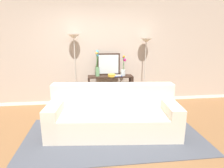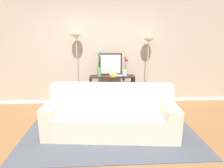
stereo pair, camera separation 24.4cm
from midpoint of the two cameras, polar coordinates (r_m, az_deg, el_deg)
The scene contains 13 objects.
ground_plane at distance 3.59m, azimuth -2.07°, elevation -15.57°, with size 16.00×16.00×0.02m, color brown.
back_wall at distance 5.06m, azimuth -2.71°, elevation 11.17°, with size 12.00×0.15×3.03m.
area_rug at distance 3.61m, azimuth 1.73°, elevation -15.16°, with size 3.18×1.69×0.01m.
couch at distance 3.61m, azimuth 1.64°, elevation -9.63°, with size 2.42×1.10×0.88m.
console_table at distance 4.85m, azimuth 1.46°, elevation -0.55°, with size 1.13×0.33×0.80m.
floor_lamp_left at distance 4.79m, azimuth -9.11°, elevation 9.81°, with size 0.28×0.28×1.81m.
floor_lamp_right at distance 4.95m, azimuth 12.21°, elevation 8.98°, with size 0.28×0.28×1.72m.
wall_mirror at distance 4.87m, azimuth 1.02°, elevation 5.96°, with size 0.58×0.02×0.55m.
vase_tall_flowers at distance 4.74m, azimuth -2.43°, elevation 5.47°, with size 0.10×0.13×0.64m.
vase_short_flowers at distance 4.77m, azimuth 5.45°, elevation 4.50°, with size 0.13×0.13×0.51m.
fruit_bowl at distance 4.69m, azimuth 1.87°, elevation 2.61°, with size 0.19×0.19×0.06m.
book_stack at distance 4.70m, azimuth 3.64°, elevation 2.43°, with size 0.21×0.16×0.03m.
book_row_under_console at distance 4.98m, azimuth -1.11°, elevation -6.00°, with size 0.47×0.18×0.13m.
Camera 2 is at (0.07, -3.13, 1.77)m, focal length 30.44 mm.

